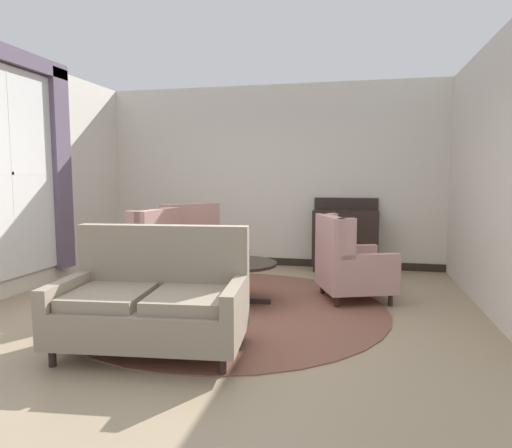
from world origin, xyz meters
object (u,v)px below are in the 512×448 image
object	(u,v)px
settee	(153,302)
armchair_near_window	(348,264)
porcelain_vase	(244,251)
sideboard	(345,237)
armchair_beside_settee	(184,249)
armchair_back_corner	(143,261)
coffee_table	(240,270)

from	to	relation	value
settee	armchair_near_window	distance (m)	2.53
porcelain_vase	sideboard	bearing A→B (deg)	63.15
settee	armchair_near_window	xyz separation A→B (m)	(1.60, 1.96, 0.02)
settee	armchair_beside_settee	bearing A→B (deg)	99.73
armchair_beside_settee	sideboard	xyz separation A→B (m)	(2.21, 1.17, 0.08)
armchair_beside_settee	armchair_back_corner	bearing A→B (deg)	31.47
settee	porcelain_vase	bearing A→B (deg)	68.38
coffee_table	armchair_near_window	bearing A→B (deg)	19.35
porcelain_vase	sideboard	xyz separation A→B (m)	(1.09, 2.16, -0.10)
coffee_table	armchair_back_corner	size ratio (longest dim) A/B	0.79
settee	armchair_beside_settee	distance (m)	2.58
coffee_table	sideboard	size ratio (longest dim) A/B	0.75
settee	sideboard	distance (m)	3.96
settee	armchair_beside_settee	size ratio (longest dim) A/B	1.44
porcelain_vase	armchair_beside_settee	distance (m)	1.50
settee	sideboard	world-z (taller)	sideboard
coffee_table	armchair_near_window	size ratio (longest dim) A/B	0.84
coffee_table	armchair_beside_settee	bearing A→B (deg)	137.90
porcelain_vase	armchair_back_corner	bearing A→B (deg)	178.10
porcelain_vase	armchair_back_corner	world-z (taller)	armchair_back_corner
coffee_table	armchair_near_window	distance (m)	1.30
settee	armchair_back_corner	size ratio (longest dim) A/B	1.49
coffee_table	porcelain_vase	bearing A→B (deg)	-32.10
coffee_table	settee	bearing A→B (deg)	-103.46
settee	armchair_near_window	bearing A→B (deg)	45.04
armchair_back_corner	sideboard	world-z (taller)	sideboard
armchair_back_corner	armchair_beside_settee	distance (m)	0.96
porcelain_vase	armchair_beside_settee	xyz separation A→B (m)	(-1.11, 0.99, -0.17)
armchair_near_window	porcelain_vase	bearing A→B (deg)	91.52
armchair_beside_settee	armchair_near_window	bearing A→B (deg)	118.62
armchair_beside_settee	sideboard	bearing A→B (deg)	159.42
coffee_table	porcelain_vase	distance (m)	0.24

